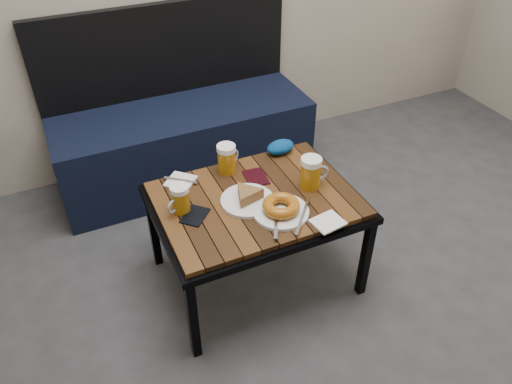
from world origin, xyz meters
name	(u,v)px	position (x,y,z in m)	size (l,w,h in m)	color
bench	(183,136)	(-0.28, 1.76, 0.27)	(1.40, 0.50, 0.95)	black
cafe_table	(256,206)	(-0.24, 0.85, 0.43)	(0.84, 0.62, 0.47)	black
beer_mug_left	(180,199)	(-0.55, 0.90, 0.53)	(0.11, 0.10, 0.12)	#A46A0D
beer_mug_centre	(227,158)	(-0.28, 1.08, 0.54)	(0.13, 0.11, 0.13)	#A46A0D
beer_mug_right	(311,172)	(0.00, 0.83, 0.54)	(0.13, 0.09, 0.14)	#A46A0D
plate_pie	(247,197)	(-0.28, 0.84, 0.50)	(0.22, 0.22, 0.06)	white
plate_bagel	(281,208)	(-0.19, 0.72, 0.50)	(0.26, 0.27, 0.06)	white
napkin_left	(181,181)	(-0.49, 1.08, 0.48)	(0.16, 0.16, 0.01)	white
napkin_right	(328,222)	(-0.05, 0.59, 0.48)	(0.13, 0.12, 0.01)	white
passport_navy	(195,216)	(-0.51, 0.84, 0.47)	(0.08, 0.12, 0.01)	black
passport_burgundy	(256,177)	(-0.18, 0.98, 0.48)	(0.09, 0.13, 0.01)	black
knit_pouch	(280,147)	(0.00, 1.11, 0.50)	(0.14, 0.09, 0.06)	navy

